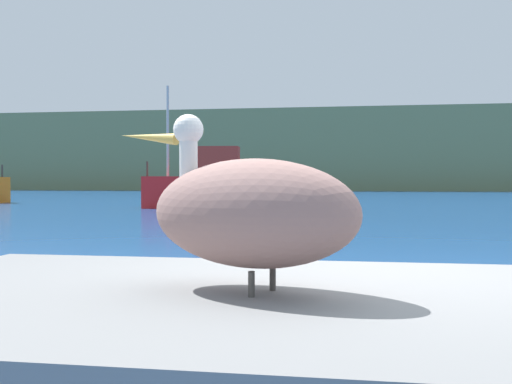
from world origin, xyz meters
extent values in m
cube|color=#6B7A51|center=(0.00, 71.53, 4.76)|extent=(140.00, 11.21, 9.51)
cube|color=gray|center=(-0.74, -0.98, 0.41)|extent=(3.88, 2.35, 0.81)
ellipsoid|color=#976F67|center=(-0.74, -0.98, 1.18)|extent=(1.18, 0.90, 0.51)
cylinder|color=white|center=(-1.09, -0.85, 1.40)|extent=(0.09, 0.09, 0.28)
sphere|color=white|center=(-1.09, -0.85, 1.58)|extent=(0.15, 0.15, 0.15)
cone|color=gold|center=(-1.33, -0.75, 1.55)|extent=(0.37, 0.19, 0.09)
cylinder|color=#4C4742|center=(-0.73, -1.09, 0.87)|extent=(0.03, 0.03, 0.12)
cylinder|color=#4C4742|center=(-0.66, -0.91, 0.87)|extent=(0.03, 0.03, 0.12)
cylinder|color=#3F382D|center=(-20.13, 28.12, 1.81)|extent=(0.10, 0.10, 0.70)
cube|color=red|center=(-7.40, 23.93, 0.74)|extent=(5.56, 2.03, 1.47)
cube|color=maroon|center=(-6.71, 24.01, 2.16)|extent=(2.12, 1.40, 1.38)
cylinder|color=#B2B2B2|center=(-9.02, 23.76, 3.58)|extent=(0.12, 0.12, 4.21)
cylinder|color=#3F382D|center=(-9.99, 23.66, 1.82)|extent=(0.10, 0.10, 0.70)
camera|label=1|loc=(-0.26, -3.78, 1.34)|focal=43.18mm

